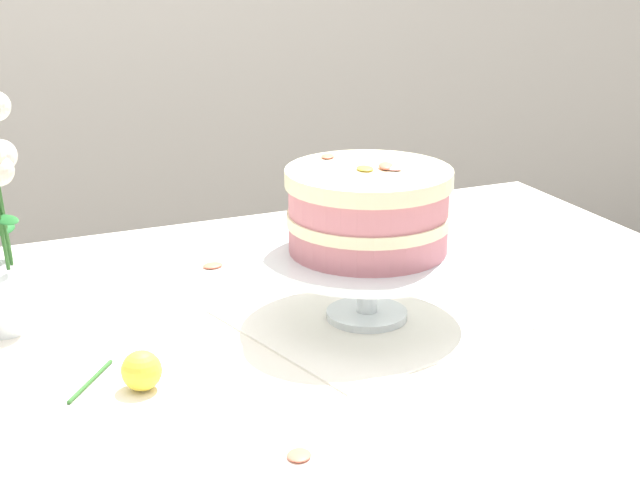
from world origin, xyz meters
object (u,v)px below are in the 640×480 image
(layer_cake, at_px, (368,210))
(dining_table, at_px, (296,396))
(cake_stand, at_px, (368,262))
(fallen_rose, at_px, (140,371))

(layer_cake, bearing_deg, dining_table, -176.47)
(dining_table, bearing_deg, cake_stand, 3.53)
(cake_stand, height_order, fallen_rose, cake_stand)
(dining_table, bearing_deg, layer_cake, 3.53)
(layer_cake, distance_m, fallen_rose, 0.37)
(fallen_rose, bearing_deg, cake_stand, 13.38)
(layer_cake, bearing_deg, fallen_rose, -166.62)
(cake_stand, height_order, layer_cake, layer_cake)
(dining_table, height_order, fallen_rose, fallen_rose)
(dining_table, bearing_deg, fallen_rose, -162.12)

